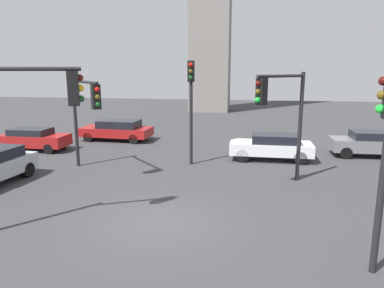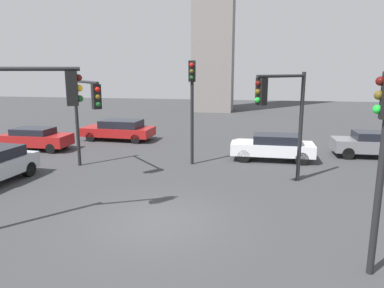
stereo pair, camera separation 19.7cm
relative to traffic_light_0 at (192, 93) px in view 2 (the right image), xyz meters
name	(u,v)px [view 2 (the right image)]	position (x,y,z in m)	size (l,w,h in m)	color
ground_plane	(158,221)	(0.15, -7.03, -3.56)	(92.40, 92.40, 0.00)	#38383A
traffic_light_0	(192,93)	(0.00, 0.00, 0.00)	(0.34, 0.47, 5.11)	black
traffic_light_1	(22,111)	(-3.44, -8.10, -0.03)	(2.90, 1.49, 5.07)	black
traffic_light_2	(86,105)	(-4.32, -2.47, -0.39)	(2.49, 2.67, 4.51)	black
traffic_light_3	(384,137)	(5.83, -8.96, -0.30)	(0.48, 0.37, 4.65)	black
traffic_light_4	(281,106)	(4.06, -2.83, -0.25)	(2.01, 2.12, 4.60)	black
car_0	(372,144)	(9.38, 3.19, -2.82)	(4.02, 1.78, 1.39)	slate
car_1	(119,129)	(-5.93, 5.30, -2.84)	(4.76, 2.23, 1.37)	maroon
car_2	(36,138)	(-9.68, 1.62, -2.86)	(3.93, 1.70, 1.31)	maroon
car_4	(273,146)	(4.04, 1.54, -2.82)	(4.25, 1.74, 1.37)	silver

